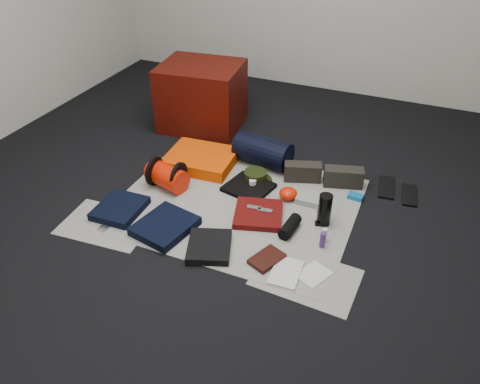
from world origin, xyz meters
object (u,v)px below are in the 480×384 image
at_px(red_cabinet, 202,96).
at_px(navy_duffel, 263,151).
at_px(compact_camera, 323,210).
at_px(paperback_book, 267,259).
at_px(water_bottle, 325,210).
at_px(sleeping_pad, 201,159).
at_px(stuff_sack, 167,176).

height_order(red_cabinet, navy_duffel, red_cabinet).
relative_size(compact_camera, paperback_book, 0.41).
bearing_deg(red_cabinet, water_bottle, -41.52).
height_order(navy_duffel, compact_camera, navy_duffel).
bearing_deg(sleeping_pad, paperback_book, -43.93).
bearing_deg(paperback_book, compact_camera, 95.89).
height_order(compact_camera, paperback_book, compact_camera).
bearing_deg(navy_duffel, red_cabinet, 158.24).
distance_m(sleeping_pad, compact_camera, 1.07).
bearing_deg(water_bottle, sleeping_pad, 162.28).
bearing_deg(red_cabinet, sleeping_pad, -70.87).
xyz_separation_m(sleeping_pad, compact_camera, (1.04, -0.23, -0.03)).
relative_size(sleeping_pad, stuff_sack, 1.71).
bearing_deg(navy_duffel, water_bottle, -32.31).
bearing_deg(water_bottle, red_cabinet, 144.94).
xyz_separation_m(water_bottle, compact_camera, (-0.03, 0.11, -0.09)).
relative_size(red_cabinet, paperback_book, 3.26).
bearing_deg(stuff_sack, sleeping_pad, 77.03).
xyz_separation_m(compact_camera, paperback_book, (-0.18, -0.60, -0.00)).
relative_size(stuff_sack, water_bottle, 1.35).
xyz_separation_m(sleeping_pad, water_bottle, (1.07, -0.34, 0.06)).
bearing_deg(compact_camera, sleeping_pad, 165.72).
bearing_deg(water_bottle, stuff_sack, -178.52).
relative_size(water_bottle, paperback_book, 1.07).
relative_size(red_cabinet, navy_duffel, 1.55).
xyz_separation_m(red_cabinet, stuff_sack, (0.21, -0.99, -0.19)).
height_order(sleeping_pad, paperback_book, sleeping_pad).
distance_m(sleeping_pad, water_bottle, 1.13).
height_order(red_cabinet, sleeping_pad, red_cabinet).
bearing_deg(compact_camera, stuff_sack, -174.57).
relative_size(sleeping_pad, navy_duffel, 1.17).
height_order(water_bottle, paperback_book, water_bottle).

